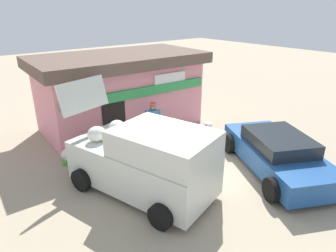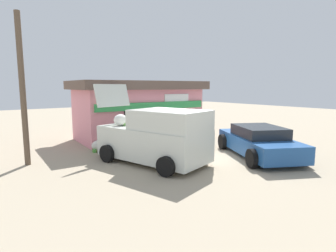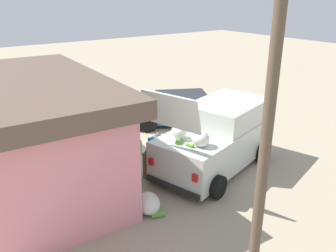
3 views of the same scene
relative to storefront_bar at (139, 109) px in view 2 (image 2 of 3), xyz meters
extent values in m
plane|color=tan|center=(-0.60, -5.18, -1.60)|extent=(60.00, 60.00, 0.00)
cube|color=pink|center=(0.00, 0.01, -0.27)|extent=(6.53, 3.49, 2.67)
cube|color=green|center=(-0.09, -1.63, 0.26)|extent=(6.05, 0.44, 0.36)
cube|color=black|center=(-1.23, -1.54, -0.60)|extent=(0.90, 0.11, 2.00)
cube|color=white|center=(1.32, -1.68, 0.53)|extent=(1.50, 0.14, 0.60)
cube|color=brown|center=(0.00, 0.01, 1.28)|extent=(7.12, 4.08, 0.44)
cube|color=silver|center=(-2.16, -4.67, -0.85)|extent=(2.95, 4.48, 1.14)
cube|color=silver|center=(-1.95, -5.43, 0.06)|extent=(2.45, 2.95, 0.69)
cube|color=black|center=(-1.61, -6.60, 0.02)|extent=(1.57, 0.52, 0.52)
cube|color=silver|center=(-2.76, -2.59, 0.86)|extent=(1.72, 0.74, 0.92)
ellipsoid|color=silver|center=(-2.13, -3.34, -0.08)|extent=(0.49, 0.41, 0.41)
ellipsoid|color=silver|center=(-2.88, -3.50, -0.06)|extent=(0.53, 0.45, 0.45)
cylinder|color=#568D34|center=(-2.40, -3.13, -0.22)|extent=(0.24, 0.27, 0.13)
cylinder|color=#72B039|center=(-2.75, -3.25, -0.23)|extent=(0.25, 0.16, 0.10)
cylinder|color=#60B243|center=(-2.77, -3.60, -0.21)|extent=(0.32, 0.31, 0.15)
cube|color=black|center=(-2.74, -2.66, -1.34)|extent=(1.75, 0.57, 0.16)
cube|color=red|center=(-3.45, -2.85, -0.80)|extent=(0.15, 0.10, 0.20)
cube|color=red|center=(-2.03, -2.45, -0.80)|extent=(0.15, 0.10, 0.20)
cylinder|color=black|center=(-2.75, -6.30, -1.28)|extent=(0.39, 0.69, 0.65)
cylinder|color=black|center=(-0.80, -5.74, -1.28)|extent=(0.39, 0.69, 0.65)
cylinder|color=black|center=(-3.52, -3.61, -1.28)|extent=(0.39, 0.69, 0.65)
cylinder|color=black|center=(-1.57, -3.05, -1.28)|extent=(0.39, 0.69, 0.65)
cube|color=#1E4C8C|center=(1.79, -6.46, -1.10)|extent=(3.63, 4.70, 0.64)
cube|color=#1E2328|center=(1.79, -6.46, -0.58)|extent=(2.39, 2.59, 0.41)
cylinder|color=black|center=(0.24, -7.31, -1.27)|extent=(0.51, 0.70, 0.68)
cylinder|color=black|center=(1.98, -8.22, -1.27)|extent=(0.51, 0.70, 0.68)
cylinder|color=black|center=(1.61, -4.69, -1.27)|extent=(0.51, 0.70, 0.68)
cylinder|color=black|center=(3.35, -5.60, -1.27)|extent=(0.51, 0.70, 0.68)
cylinder|color=#726047|center=(-0.29, -2.39, -1.19)|extent=(0.15, 0.15, 0.82)
cylinder|color=#726047|center=(0.01, -2.56, -1.19)|extent=(0.15, 0.15, 0.82)
cylinder|color=#3872B2|center=(-0.14, -2.47, -0.49)|extent=(0.46, 0.46, 0.58)
sphere|color=#8C6647|center=(-0.14, -2.47, -0.09)|extent=(0.22, 0.22, 0.22)
cylinder|color=#CC4C3F|center=(-0.14, -2.47, 0.04)|extent=(0.24, 0.24, 0.05)
cylinder|color=#3872B2|center=(-0.35, -2.36, -0.48)|extent=(0.09, 0.09, 0.55)
cylinder|color=#3872B2|center=(0.07, -2.59, -0.48)|extent=(0.09, 0.09, 0.55)
cylinder|color=#726047|center=(-1.45, -2.61, -1.20)|extent=(0.15, 0.15, 0.80)
cylinder|color=#726047|center=(-1.74, -2.79, -1.20)|extent=(0.15, 0.15, 0.80)
cylinder|color=#3872B2|center=(-1.46, -2.90, -0.66)|extent=(0.64, 0.74, 0.58)
sphere|color=brown|center=(-1.28, -3.19, -0.46)|extent=(0.22, 0.22, 0.22)
cylinder|color=#3872B2|center=(-1.13, -2.98, -0.79)|extent=(0.09, 0.09, 0.54)
cylinder|color=#3872B2|center=(-1.53, -3.24, -0.79)|extent=(0.09, 0.09, 0.54)
ellipsoid|color=silver|center=(-3.00, -1.73, -1.36)|extent=(0.91, 0.80, 0.50)
cylinder|color=#53AC40|center=(-3.32, -1.88, -1.53)|extent=(0.25, 0.27, 0.14)
cylinder|color=olive|center=(-3.15, -1.87, -1.54)|extent=(0.34, 0.19, 0.12)
cylinder|color=#519933|center=(-3.34, -1.79, -1.54)|extent=(0.23, 0.35, 0.13)
cylinder|color=silver|center=(2.54, -2.75, -1.45)|extent=(0.31, 0.31, 0.32)
cylinder|color=brown|center=(-6.00, -2.22, 1.08)|extent=(0.20, 0.20, 5.37)
camera|label=1|loc=(-6.26, -10.91, 3.36)|focal=32.31mm
camera|label=2|loc=(-7.73, -13.14, 1.22)|focal=29.67mm
camera|label=3|loc=(-9.45, 2.26, 3.62)|focal=37.63mm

